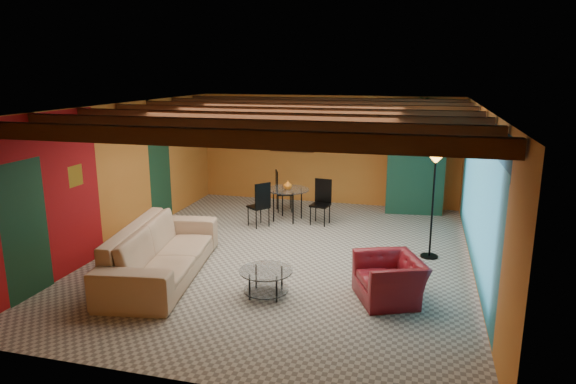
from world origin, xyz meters
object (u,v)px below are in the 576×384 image
(floor_lamp, at_px, (433,205))
(coffee_table, at_px, (266,282))
(dining_table, at_px, (288,199))
(potted_plant, at_px, (420,107))
(armoire, at_px, (416,166))
(vase, at_px, (288,173))
(armchair, at_px, (389,279))
(sofa, at_px, (162,251))

(floor_lamp, bearing_deg, coffee_table, -136.07)
(coffee_table, relative_size, dining_table, 0.42)
(potted_plant, bearing_deg, coffee_table, -110.72)
(coffee_table, distance_m, armoire, 5.84)
(coffee_table, height_order, vase, vase)
(armchair, bearing_deg, armoire, 153.79)
(armchair, distance_m, floor_lamp, 2.16)
(sofa, distance_m, coffee_table, 1.90)
(dining_table, bearing_deg, floor_lamp, -27.39)
(armchair, relative_size, coffee_table, 1.24)
(coffee_table, bearing_deg, dining_table, 100.18)
(armchair, distance_m, armoire, 5.14)
(armchair, relative_size, potted_plant, 2.01)
(floor_lamp, xyz_separation_m, vase, (-3.08, 1.60, 0.12))
(dining_table, height_order, vase, vase)
(coffee_table, bearing_deg, armchair, 10.23)
(sofa, xyz_separation_m, vase, (1.16, 3.61, 0.66))
(armoire, relative_size, vase, 11.14)
(sofa, xyz_separation_m, coffee_table, (1.86, -0.28, -0.23))
(coffee_table, distance_m, floor_lamp, 3.40)
(dining_table, relative_size, floor_lamp, 0.98)
(coffee_table, bearing_deg, potted_plant, 69.28)
(dining_table, relative_size, armoire, 0.86)
(sofa, height_order, vase, vase)
(dining_table, distance_m, floor_lamp, 3.51)
(coffee_table, height_order, potted_plant, potted_plant)
(floor_lamp, distance_m, vase, 3.48)
(sofa, xyz_separation_m, dining_table, (1.16, 3.61, 0.07))
(coffee_table, xyz_separation_m, floor_lamp, (2.38, 2.30, 0.77))
(armoire, xyz_separation_m, vase, (-2.74, -1.50, -0.02))
(vase, bearing_deg, potted_plant, 28.67)
(dining_table, xyz_separation_m, potted_plant, (2.74, 1.50, 1.97))
(armchair, bearing_deg, coffee_table, -103.18)
(dining_table, height_order, potted_plant, potted_plant)
(armoire, bearing_deg, potted_plant, 0.00)
(armchair, height_order, dining_table, dining_table)
(potted_plant, bearing_deg, armchair, -92.80)
(dining_table, relative_size, vase, 9.60)
(dining_table, height_order, armoire, armoire)
(armchair, bearing_deg, sofa, -112.80)
(armchair, bearing_deg, potted_plant, 153.79)
(armoire, height_order, vase, armoire)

